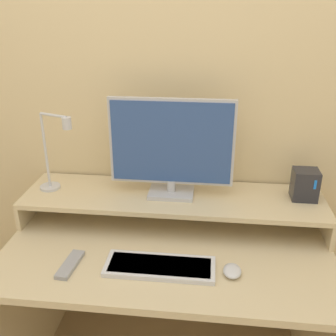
{
  "coord_description": "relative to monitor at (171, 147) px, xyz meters",
  "views": [
    {
      "loc": [
        0.16,
        -0.98,
        1.66
      ],
      "look_at": [
        -0.0,
        0.41,
        1.06
      ],
      "focal_mm": 42.0,
      "sensor_mm": 36.0,
      "label": 1
    }
  ],
  "objects": [
    {
      "name": "mouse",
      "position": [
        0.26,
        -0.37,
        -0.34
      ],
      "size": [
        0.07,
        0.09,
        0.03
      ],
      "color": "silver",
      "rests_on": "desk"
    },
    {
      "name": "monitor",
      "position": [
        0.0,
        0.0,
        0.0
      ],
      "size": [
        0.53,
        0.14,
        0.44
      ],
      "color": "#BCBCC1",
      "rests_on": "monitor_shelf"
    },
    {
      "name": "remote_control",
      "position": [
        -0.34,
        -0.39,
        -0.35
      ],
      "size": [
        0.06,
        0.17,
        0.02
      ],
      "color": "#99999E",
      "rests_on": "desk"
    },
    {
      "name": "keyboard",
      "position": [
        -0.0,
        -0.37,
        -0.34
      ],
      "size": [
        0.41,
        0.15,
        0.02
      ],
      "color": "silver",
      "rests_on": "desk"
    },
    {
      "name": "wall_back",
      "position": [
        0.01,
        0.2,
        0.16
      ],
      "size": [
        6.0,
        0.05,
        2.5
      ],
      "color": "beige",
      "rests_on": "ground_plane"
    },
    {
      "name": "monitor_shelf",
      "position": [
        0.01,
        -0.01,
        -0.24
      ],
      "size": [
        1.33,
        0.34,
        0.13
      ],
      "color": "beige",
      "rests_on": "desk"
    },
    {
      "name": "desk",
      "position": [
        0.01,
        -0.21,
        -0.56
      ],
      "size": [
        1.33,
        0.75,
        0.73
      ],
      "color": "beige",
      "rests_on": "ground_plane"
    },
    {
      "name": "router_dock",
      "position": [
        0.58,
        0.03,
        -0.16
      ],
      "size": [
        0.11,
        0.1,
        0.13
      ],
      "color": "#28282D",
      "rests_on": "monitor_shelf"
    },
    {
      "name": "desk_lamp",
      "position": [
        -0.52,
        -0.02,
        -0.06
      ],
      "size": [
        0.2,
        0.11,
        0.36
      ],
      "color": "silver",
      "rests_on": "monitor_shelf"
    }
  ]
}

